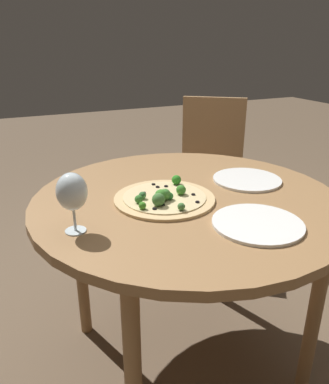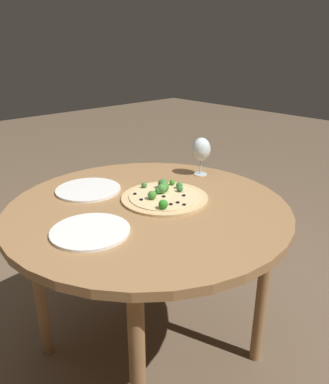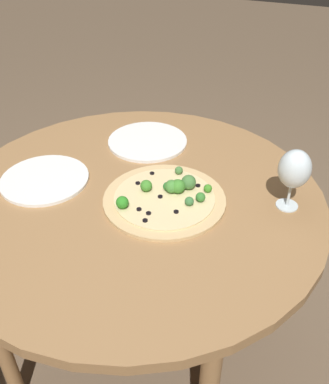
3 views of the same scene
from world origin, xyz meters
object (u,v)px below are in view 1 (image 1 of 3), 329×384
pizza (164,198)px  plate_near (258,224)px  plate_far (247,180)px  wine_glass (72,192)px  chair (210,173)px

pizza → plate_near: bearing=-57.7°
pizza → plate_far: 0.38m
plate_far → plate_near: bearing=-121.3°
wine_glass → plate_far: bearing=11.5°
wine_glass → plate_far: size_ratio=0.67×
chair → plate_near: size_ratio=3.50×
pizza → plate_near: pizza is taller
plate_near → plate_far: same height
pizza → wine_glass: 0.36m
wine_glass → pizza: bearing=16.6°
wine_glass → plate_far: (0.70, 0.14, -0.12)m
pizza → plate_near: (0.18, -0.28, -0.01)m
chair → plate_far: bearing=-74.8°
chair → plate_near: (-0.48, -1.06, 0.25)m
pizza → plate_near: size_ratio=1.28×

